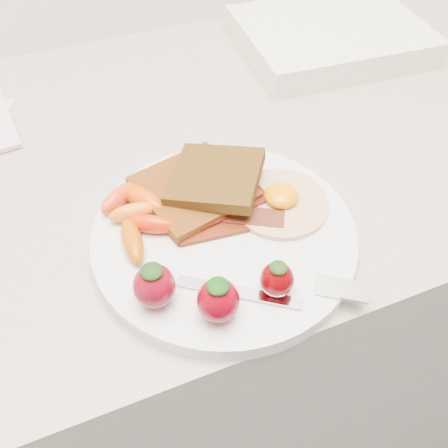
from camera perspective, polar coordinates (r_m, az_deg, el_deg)
name	(u,v)px	position (r m, az deg, el deg)	size (l,w,h in m)	color
counter	(187,331)	(0.98, -4.24, -12.08)	(2.00, 0.60, 0.90)	gray
plate	(224,236)	(0.51, 0.00, -1.42)	(0.27, 0.27, 0.02)	white
toast_lower	(193,190)	(0.54, -3.54, 3.91)	(0.11, 0.11, 0.01)	#4C1707
toast_upper	(216,177)	(0.53, -0.97, 5.37)	(0.09, 0.09, 0.01)	#351F07
fried_egg	(281,201)	(0.53, 6.48, 2.63)	(0.13, 0.13, 0.02)	beige
bacon_strips	(229,217)	(0.51, 0.55, 0.77)	(0.12, 0.07, 0.01)	#310F03
baby_carrots	(136,214)	(0.52, -10.05, 1.10)	(0.07, 0.12, 0.02)	orange
strawberries	(206,289)	(0.44, -2.12, -7.49)	(0.14, 0.07, 0.05)	maroon
fork	(286,290)	(0.46, 7.10, -7.53)	(0.17, 0.09, 0.00)	silver
appliance	(331,36)	(0.84, 12.08, 20.28)	(0.27, 0.22, 0.04)	white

